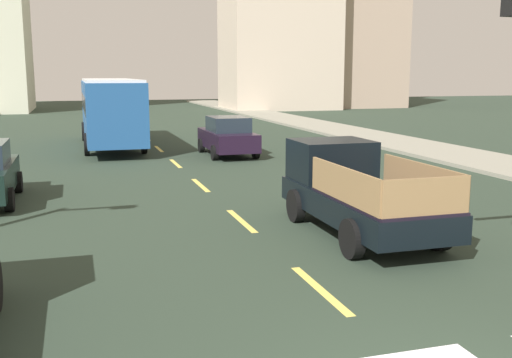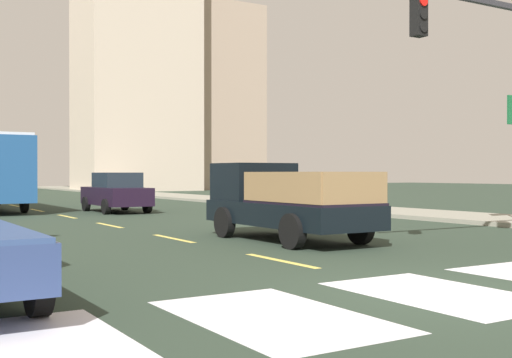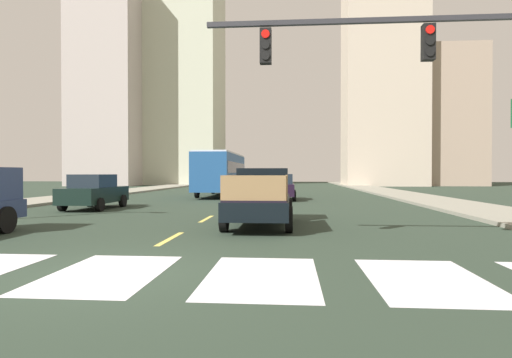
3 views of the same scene
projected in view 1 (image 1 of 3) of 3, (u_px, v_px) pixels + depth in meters
sidewalk_right at (449, 154)px, 26.70m from camera, size 3.78×110.00×0.15m
lane_dash_0 at (320, 289)px, 10.08m from camera, size 0.16×2.40×0.01m
lane_dash_1 at (241, 221)px, 14.79m from camera, size 0.16×2.40×0.01m
lane_dash_2 at (201, 185)px, 19.51m from camera, size 0.16×2.40×0.01m
lane_dash_3 at (176, 163)px, 24.23m from camera, size 0.16×2.40×0.01m
lane_dash_4 at (159, 149)px, 28.94m from camera, size 0.16×2.40×0.01m
lane_dash_5 at (147, 138)px, 33.66m from camera, size 0.16×2.40×0.01m
lane_dash_6 at (138, 130)px, 38.37m from camera, size 0.16×2.40×0.01m
lane_dash_7 at (131, 124)px, 43.09m from camera, size 0.16×2.40×0.01m
pickup_stakebed at (353, 190)px, 13.77m from camera, size 2.18×5.20×1.96m
city_bus at (110, 107)px, 29.40m from camera, size 2.72×10.80×3.32m
sedan_near_left at (228, 136)px, 26.49m from camera, size 2.02×4.40×1.72m
block_low_left at (356, 16)px, 64.59m from camera, size 8.86×8.32×19.50m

